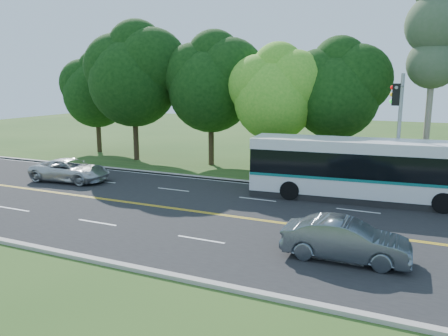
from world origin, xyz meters
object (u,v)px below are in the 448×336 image
at_px(sedan, 345,240).
at_px(suv, 70,170).
at_px(transit_bus, 369,171).
at_px(traffic_signal, 398,118).

height_order(sedan, suv, sedan).
xyz_separation_m(transit_bus, suv, (-18.65, -3.03, -0.94)).
bearing_deg(traffic_signal, sedan, -97.54).
bearing_deg(suv, traffic_signal, -88.04).
height_order(transit_bus, sedan, transit_bus).
bearing_deg(sedan, suv, 70.96).
height_order(traffic_signal, sedan, traffic_signal).
xyz_separation_m(traffic_signal, suv, (-19.97, -2.63, -3.91)).
bearing_deg(sedan, traffic_signal, -9.09).
bearing_deg(transit_bus, traffic_signal, -21.45).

